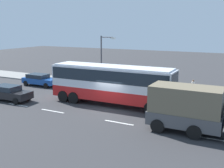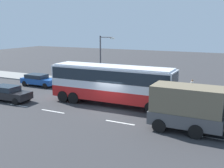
# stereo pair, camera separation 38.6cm
# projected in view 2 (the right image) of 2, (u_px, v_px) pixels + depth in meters

# --- Properties ---
(ground_plane) EXTENTS (120.00, 120.00, 0.00)m
(ground_plane) POSITION_uv_depth(u_px,v_px,m) (109.00, 109.00, 24.33)
(ground_plane) COLOR #333335
(sidewalk_curb) EXTENTS (80.00, 4.00, 0.15)m
(sidewalk_curb) POSITION_uv_depth(u_px,v_px,m) (142.00, 89.00, 31.75)
(sidewalk_curb) COLOR gray
(sidewalk_curb) RESTS_ON ground_plane
(lane_centreline) EXTENTS (40.90, 0.16, 0.01)m
(lane_centreline) POSITION_uv_depth(u_px,v_px,m) (131.00, 124.00, 20.50)
(lane_centreline) COLOR white
(lane_centreline) RESTS_ON ground_plane
(coach_bus) EXTENTS (11.66, 2.81, 3.65)m
(coach_bus) POSITION_uv_depth(u_px,v_px,m) (112.00, 81.00, 25.21)
(coach_bus) COLOR red
(coach_bus) RESTS_ON ground_plane
(cargo_truck) EXTENTS (7.11, 2.63, 3.18)m
(cargo_truck) POSITION_uv_depth(u_px,v_px,m) (199.00, 109.00, 18.60)
(cargo_truck) COLOR navy
(cargo_truck) RESTS_ON ground_plane
(car_blue_saloon) EXTENTS (4.48, 1.97, 1.43)m
(car_blue_saloon) POSITION_uv_depth(u_px,v_px,m) (39.00, 80.00, 33.67)
(car_blue_saloon) COLOR #194799
(car_blue_saloon) RESTS_ON ground_plane
(car_black_sedan) EXTENTS (4.47, 1.99, 1.48)m
(car_black_sedan) POSITION_uv_depth(u_px,v_px,m) (8.00, 93.00, 26.85)
(car_black_sedan) COLOR black
(car_black_sedan) RESTS_ON ground_plane
(car_white_minivan) EXTENTS (4.14, 1.97, 1.40)m
(car_white_minivan) POSITION_uv_depth(u_px,v_px,m) (223.00, 99.00, 24.84)
(car_white_minivan) COLOR white
(car_white_minivan) RESTS_ON ground_plane
(pedestrian_near_curb) EXTENTS (0.32, 0.32, 1.75)m
(pedestrian_near_curb) POSITION_uv_depth(u_px,v_px,m) (119.00, 78.00, 32.35)
(pedestrian_near_curb) COLOR #38334C
(pedestrian_near_curb) RESTS_ON sidewalk_curb
(pedestrian_at_crossing) EXTENTS (0.32, 0.32, 1.54)m
(pedestrian_at_crossing) POSITION_uv_depth(u_px,v_px,m) (192.00, 86.00, 29.09)
(pedestrian_at_crossing) COLOR brown
(pedestrian_at_crossing) RESTS_ON sidewalk_curb
(street_lamp) EXTENTS (1.85, 0.24, 5.97)m
(street_lamp) POSITION_uv_depth(u_px,v_px,m) (102.00, 58.00, 31.64)
(street_lamp) COLOR #47474C
(street_lamp) RESTS_ON sidewalk_curb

